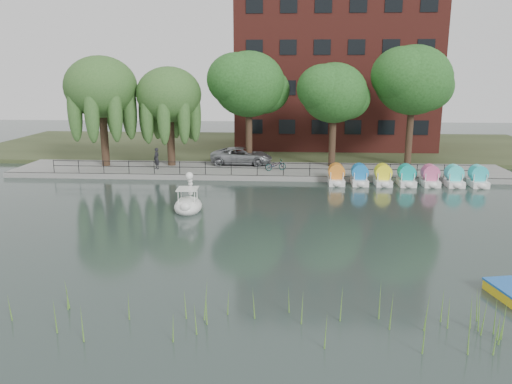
# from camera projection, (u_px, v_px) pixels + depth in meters

# --- Properties ---
(ground_plane) EXTENTS (120.00, 120.00, 0.00)m
(ground_plane) POSITION_uv_depth(u_px,v_px,m) (241.00, 235.00, 25.42)
(ground_plane) COLOR #3F504E
(promenade) EXTENTS (40.00, 6.00, 0.40)m
(promenade) POSITION_uv_depth(u_px,v_px,m) (259.00, 171.00, 40.90)
(promenade) COLOR gray
(promenade) RESTS_ON ground_plane
(kerb) EXTENTS (40.00, 0.25, 0.40)m
(kerb) POSITION_uv_depth(u_px,v_px,m) (257.00, 178.00, 38.04)
(kerb) COLOR gray
(kerb) RESTS_ON ground_plane
(land_strip) EXTENTS (60.00, 22.00, 0.36)m
(land_strip) POSITION_uv_depth(u_px,v_px,m) (267.00, 146.00, 54.48)
(land_strip) COLOR #47512D
(land_strip) RESTS_ON ground_plane
(railing) EXTENTS (32.00, 0.05, 1.00)m
(railing) POSITION_uv_depth(u_px,v_px,m) (257.00, 166.00, 38.01)
(railing) COLOR black
(railing) RESTS_ON promenade
(apartment_building) EXTENTS (20.00, 10.07, 18.00)m
(apartment_building) POSITION_uv_depth(u_px,v_px,m) (334.00, 59.00, 51.86)
(apartment_building) COLOR #4C1E16
(apartment_building) RESTS_ON land_strip
(willow_left) EXTENTS (5.88, 5.88, 9.01)m
(willow_left) POSITION_uv_depth(u_px,v_px,m) (101.00, 87.00, 40.63)
(willow_left) COLOR #473323
(willow_left) RESTS_ON promenade
(willow_mid) EXTENTS (5.32, 5.32, 8.15)m
(willow_mid) POSITION_uv_depth(u_px,v_px,m) (169.00, 95.00, 40.92)
(willow_mid) COLOR #473323
(willow_mid) RESTS_ON promenade
(broadleaf_center) EXTENTS (6.00, 6.00, 9.25)m
(broadleaf_center) POSITION_uv_depth(u_px,v_px,m) (249.00, 85.00, 41.29)
(broadleaf_center) COLOR #473323
(broadleaf_center) RESTS_ON promenade
(broadleaf_right) EXTENTS (5.40, 5.40, 8.32)m
(broadleaf_right) POSITION_uv_depth(u_px,v_px,m) (334.00, 93.00, 40.53)
(broadleaf_right) COLOR #473323
(broadleaf_right) RESTS_ON promenade
(broadleaf_far) EXTENTS (6.30, 6.30, 9.71)m
(broadleaf_far) POSITION_uv_depth(u_px,v_px,m) (413.00, 81.00, 40.86)
(broadleaf_far) COLOR #473323
(broadleaf_far) RESTS_ON promenade
(minivan) EXTENTS (2.88, 6.04, 1.67)m
(minivan) POSITION_uv_depth(u_px,v_px,m) (242.00, 155.00, 42.43)
(minivan) COLOR gray
(minivan) RESTS_ON promenade
(bicycle) EXTENTS (1.12, 1.82, 1.00)m
(bicycle) POSITION_uv_depth(u_px,v_px,m) (276.00, 164.00, 39.87)
(bicycle) COLOR gray
(bicycle) RESTS_ON promenade
(pedestrian) EXTENTS (0.85, 0.84, 1.98)m
(pedestrian) POSITION_uv_depth(u_px,v_px,m) (156.00, 157.00, 40.41)
(pedestrian) COLOR black
(pedestrian) RESTS_ON promenade
(swan_boat) EXTENTS (1.76, 2.73, 2.20)m
(swan_boat) POSITION_uv_depth(u_px,v_px,m) (188.00, 203.00, 29.75)
(swan_boat) COLOR white
(swan_boat) RESTS_ON ground_plane
(pedal_boat_row) EXTENTS (11.35, 1.70, 1.40)m
(pedal_boat_row) POSITION_uv_depth(u_px,v_px,m) (406.00, 177.00, 36.45)
(pedal_boat_row) COLOR white
(pedal_boat_row) RESTS_ON ground_plane
(reed_bank) EXTENTS (24.00, 2.40, 1.20)m
(reed_bank) POSITION_uv_depth(u_px,v_px,m) (276.00, 313.00, 15.94)
(reed_bank) COLOR #669938
(reed_bank) RESTS_ON ground_plane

